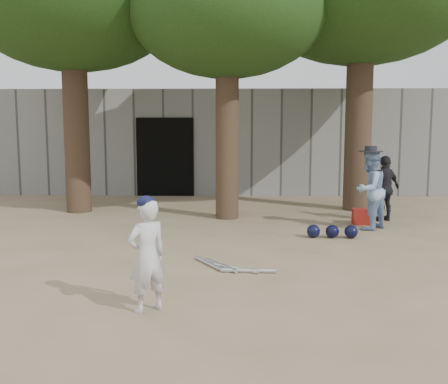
{
  "coord_description": "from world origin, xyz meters",
  "views": [
    {
      "loc": [
        0.75,
        -6.22,
        1.84
      ],
      "look_at": [
        0.6,
        1.0,
        0.95
      ],
      "focal_mm": 40.0,
      "sensor_mm": 36.0,
      "label": 1
    }
  ],
  "objects_px": {
    "boy_player": "(147,256)",
    "spectator_dark": "(385,188)",
    "spectator_blue": "(369,190)",
    "red_bag": "(363,217)"
  },
  "relations": [
    {
      "from": "boy_player",
      "to": "spectator_dark",
      "type": "relative_size",
      "value": 0.87
    },
    {
      "from": "spectator_blue",
      "to": "spectator_dark",
      "type": "bearing_deg",
      "value": -165.13
    },
    {
      "from": "red_bag",
      "to": "spectator_dark",
      "type": "bearing_deg",
      "value": 35.44
    },
    {
      "from": "spectator_blue",
      "to": "red_bag",
      "type": "relative_size",
      "value": 3.55
    },
    {
      "from": "spectator_dark",
      "to": "boy_player",
      "type": "bearing_deg",
      "value": 18.22
    },
    {
      "from": "red_bag",
      "to": "spectator_blue",
      "type": "bearing_deg",
      "value": -94.48
    },
    {
      "from": "spectator_blue",
      "to": "red_bag",
      "type": "height_order",
      "value": "spectator_blue"
    },
    {
      "from": "spectator_blue",
      "to": "spectator_dark",
      "type": "xyz_separation_m",
      "value": [
        0.56,
        0.88,
        -0.08
      ]
    },
    {
      "from": "spectator_blue",
      "to": "spectator_dark",
      "type": "distance_m",
      "value": 1.04
    },
    {
      "from": "spectator_blue",
      "to": "boy_player",
      "type": "bearing_deg",
      "value": 9.21
    }
  ]
}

